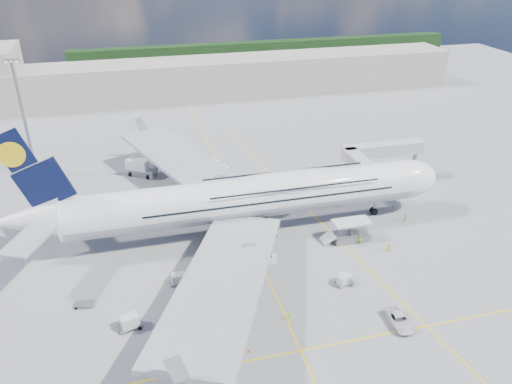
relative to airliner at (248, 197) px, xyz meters
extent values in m
plane|color=gray|center=(-0.26, -10.00, -6.87)|extent=(300.00, 300.00, 0.00)
cube|color=yellow|center=(-0.26, -10.00, -6.86)|extent=(0.25, 220.00, 0.01)
cube|color=yellow|center=(-0.26, -30.00, -6.86)|extent=(120.00, 0.25, 0.01)
cube|color=yellow|center=(13.74, 0.00, -6.86)|extent=(14.16, 99.06, 0.01)
cylinder|color=white|center=(-0.26, 0.00, -0.07)|extent=(62.00, 7.20, 7.20)
cylinder|color=#9EA0A5|center=(-0.26, 0.00, -0.22)|extent=(60.76, 7.13, 7.13)
ellipsoid|color=white|center=(7.74, 0.00, 1.91)|extent=(36.00, 6.84, 3.76)
ellipsoid|color=white|center=(30.74, 0.00, -0.07)|extent=(11.52, 7.20, 7.20)
ellipsoid|color=black|center=(33.98, 0.00, 0.53)|extent=(3.84, 4.16, 1.44)
cone|color=white|center=(-35.76, 0.00, 0.73)|extent=(10.00, 6.84, 6.84)
cube|color=black|center=(-33.76, 0.00, 9.53)|extent=(11.02, 0.46, 14.61)
cylinder|color=yellow|center=(-35.86, 0.00, 12.03)|extent=(4.00, 0.60, 4.00)
cube|color=#999EA3|center=(-8.26, 20.00, -1.27)|extent=(25.49, 39.15, 3.35)
cube|color=#999EA3|center=(-8.26, -20.00, -1.27)|extent=(25.49, 39.15, 3.35)
cylinder|color=#B7BABF|center=(-3.26, 12.50, -3.67)|extent=(5.20, 3.50, 3.50)
cylinder|color=#B7BABF|center=(-7.76, 23.00, -3.67)|extent=(5.20, 3.50, 3.50)
cylinder|color=#B7BABF|center=(-3.26, -12.50, -3.67)|extent=(5.20, 3.50, 3.50)
cylinder|color=#B7BABF|center=(-7.76, -23.00, -3.67)|extent=(5.20, 3.50, 3.50)
cylinder|color=gray|center=(24.74, 0.00, -4.67)|extent=(0.44, 0.44, 3.80)
cylinder|color=black|center=(24.74, 0.00, -6.22)|extent=(1.30, 0.90, 1.30)
cylinder|color=gray|center=(-0.26, 0.00, -4.67)|extent=(0.56, 0.56, 3.80)
cylinder|color=black|center=(-0.26, 3.20, -6.12)|extent=(1.50, 0.90, 1.50)
cube|color=#B7B7BC|center=(24.74, 8.60, 0.23)|extent=(3.00, 10.00, 2.60)
cube|color=#B7B7BC|center=(32.74, 13.60, 0.23)|extent=(18.00, 3.00, 2.60)
cylinder|color=gray|center=(26.74, 11.60, -3.32)|extent=(0.80, 0.80, 7.10)
cylinder|color=black|center=(26.74, 11.60, -6.42)|extent=(0.90, 0.80, 0.90)
cylinder|color=gray|center=(40.74, 13.60, -3.32)|extent=(1.00, 1.00, 7.10)
cube|color=gray|center=(40.74, 13.60, -6.47)|extent=(2.00, 2.00, 0.80)
cylinder|color=#B7B7BC|center=(24.74, 4.80, 0.23)|extent=(3.60, 3.60, 2.80)
cube|color=silver|center=(16.74, -7.10, -3.37)|extent=(6.50, 3.20, 0.35)
cube|color=gray|center=(16.74, -7.10, -6.32)|extent=(6.50, 3.20, 1.10)
cube|color=gray|center=(16.74, -7.10, -4.82)|extent=(0.22, 1.99, 3.00)
cylinder|color=black|center=(14.14, -8.30, -6.52)|extent=(0.70, 0.30, 0.70)
cube|color=silver|center=(12.54, -7.10, -5.87)|extent=(2.16, 2.60, 1.60)
cylinder|color=gray|center=(-40.26, 35.00, 5.63)|extent=(0.70, 0.70, 25.00)
cube|color=gray|center=(-40.26, 35.00, 18.33)|extent=(3.00, 0.40, 0.60)
cube|color=#B2AD9E|center=(-0.26, 85.00, -0.87)|extent=(180.00, 16.00, 12.00)
cube|color=#193814|center=(39.74, 130.00, -2.87)|extent=(160.00, 6.00, 8.00)
cube|color=gray|center=(-13.89, -12.17, -6.55)|extent=(2.87, 1.67, 0.17)
cylinder|color=black|center=(-15.00, -12.72, -6.67)|extent=(0.41, 0.17, 0.41)
cylinder|color=black|center=(-12.78, -11.62, -6.67)|extent=(0.41, 0.17, 0.41)
cube|color=silver|center=(-13.89, -12.17, -5.81)|extent=(2.12, 1.53, 1.38)
cube|color=gray|center=(-21.42, -20.33, -6.49)|extent=(3.57, 2.56, 0.19)
cylinder|color=black|center=(-22.71, -20.97, -6.63)|extent=(0.47, 0.19, 0.47)
cylinder|color=black|center=(-20.14, -19.69, -6.63)|extent=(0.47, 0.19, 0.47)
cube|color=silver|center=(-21.42, -20.33, -5.64)|extent=(2.72, 2.22, 1.61)
cube|color=gray|center=(-11.25, -12.39, -6.55)|extent=(2.95, 1.96, 0.16)
cylinder|color=black|center=(-12.34, -12.93, -6.67)|extent=(0.40, 0.16, 0.40)
cylinder|color=black|center=(-10.17, -11.85, -6.67)|extent=(0.40, 0.16, 0.40)
cube|color=gray|center=(-27.74, -13.98, -6.54)|extent=(3.04, 2.02, 0.17)
cylinder|color=black|center=(-28.86, -14.54, -6.66)|extent=(0.41, 0.17, 0.41)
cylinder|color=black|center=(-26.62, -13.42, -6.66)|extent=(0.41, 0.17, 0.41)
cube|color=gray|center=(10.83, -18.50, -6.57)|extent=(2.89, 2.28, 0.15)
cylinder|color=black|center=(9.81, -19.01, -6.68)|extent=(0.38, 0.15, 0.38)
cylinder|color=black|center=(11.85, -17.99, -6.68)|extent=(0.38, 0.15, 0.38)
cube|color=silver|center=(10.83, -18.50, -5.89)|extent=(2.23, 1.93, 1.28)
cube|color=gray|center=(10.50, -18.71, -6.57)|extent=(2.90, 2.22, 0.15)
cylinder|color=black|center=(9.47, -19.22, -6.68)|extent=(0.38, 0.15, 0.38)
cylinder|color=black|center=(11.53, -18.20, -6.68)|extent=(0.38, 0.15, 0.38)
cube|color=silver|center=(10.50, -18.71, -5.88)|extent=(2.23, 1.89, 1.29)
cube|color=white|center=(0.91, -10.29, -6.19)|extent=(2.79, 1.41, 1.27)
cube|color=black|center=(0.91, -10.29, -5.40)|extent=(1.03, 1.22, 0.49)
cylinder|color=black|center=(-0.07, -10.83, -6.56)|extent=(0.62, 0.24, 0.62)
cylinder|color=black|center=(1.88, -9.76, -6.56)|extent=(0.62, 0.24, 0.62)
cube|color=gray|center=(-3.16, 21.78, -5.73)|extent=(7.81, 5.83, 2.27)
cube|color=white|center=(-3.96, 21.78, -3.57)|extent=(6.15, 5.04, 2.50)
cube|color=white|center=(-0.32, 21.78, -4.71)|extent=(3.02, 3.26, 1.82)
cube|color=black|center=(0.47, 21.78, -4.48)|extent=(1.20, 2.09, 1.02)
cylinder|color=black|center=(-0.66, 20.47, -6.24)|extent=(1.25, 0.40, 1.25)
cylinder|color=black|center=(-5.66, 23.09, -6.24)|extent=(1.25, 0.40, 1.25)
cube|color=#F03A0C|center=(-3.96, 21.78, -4.37)|extent=(6.22, 5.11, 0.57)
cube|color=gray|center=(-17.34, 28.28, -5.86)|extent=(6.77, 5.67, 2.01)
cube|color=white|center=(-18.04, 28.28, -3.95)|extent=(5.41, 4.79, 2.21)
cube|color=white|center=(-14.82, 28.28, -4.96)|extent=(2.80, 2.93, 1.61)
cube|color=black|center=(-14.12, 28.28, -4.76)|extent=(1.26, 1.75, 0.91)
cylinder|color=black|center=(-15.13, 27.12, -6.31)|extent=(1.11, 0.35, 1.11)
cylinder|color=black|center=(-19.55, 29.44, -6.31)|extent=(1.11, 0.35, 1.11)
imported|color=silver|center=(14.42, -28.72, -6.11)|extent=(2.85, 5.63, 1.52)
imported|color=#A2E017|center=(29.19, -4.01, -6.01)|extent=(0.73, 0.74, 1.72)
imported|color=#98F219|center=(17.79, -8.97, -6.02)|extent=(0.97, 0.85, 1.69)
imported|color=#A0ED18|center=(-10.83, -7.02, -6.08)|extent=(0.70, 1.00, 1.58)
imported|color=#B5ED19|center=(21.51, -12.13, -6.08)|extent=(0.77, 0.90, 1.57)
imported|color=#B7F419|center=(0.13, -24.29, -6.11)|extent=(1.10, 0.80, 1.52)
cone|color=#F03A0C|center=(29.35, 1.07, -6.59)|extent=(0.43, 0.43, 0.55)
cube|color=#F03A0C|center=(29.35, 1.07, -6.85)|extent=(0.37, 0.37, 0.03)
cone|color=#F03A0C|center=(-1.27, 6.81, -6.60)|extent=(0.43, 0.43, 0.54)
cube|color=#F03A0C|center=(-1.27, 6.81, -6.85)|extent=(0.37, 0.37, 0.03)
cone|color=#F03A0C|center=(-18.93, 18.36, -6.61)|extent=(0.41, 0.41, 0.52)
cube|color=#F03A0C|center=(-18.93, 18.36, -6.85)|extent=(0.35, 0.35, 0.03)
cone|color=#F03A0C|center=(-1.25, -7.84, -6.61)|extent=(0.41, 0.41, 0.52)
cube|color=#F03A0C|center=(-1.25, -7.84, -6.85)|extent=(0.35, 0.35, 0.03)
cone|color=#F03A0C|center=(-6.84, -28.60, -6.63)|extent=(0.38, 0.38, 0.48)
cube|color=#F03A0C|center=(-6.84, -28.60, -6.86)|extent=(0.33, 0.33, 0.03)
cone|color=#F03A0C|center=(-37.64, 6.15, -6.56)|extent=(0.49, 0.49, 0.62)
cube|color=#F03A0C|center=(-37.64, 6.15, -6.85)|extent=(0.42, 0.42, 0.03)
camera|label=1|loc=(-17.64, -74.71, 41.00)|focal=35.00mm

